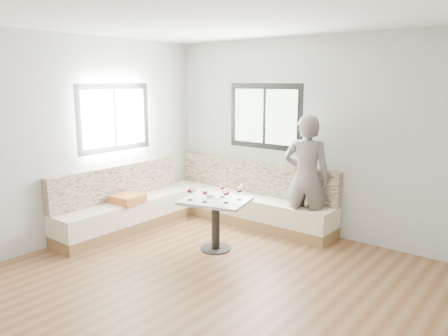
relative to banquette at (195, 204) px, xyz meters
The scene contains 10 objects.
room 2.42m from the banquette, 45.75° to the right, with size 5.01×5.01×2.81m.
banquette is the anchor object (origin of this frame).
table 1.07m from the banquette, 32.53° to the right, with size 0.96×0.83×0.68m.
person 1.77m from the banquette, 19.47° to the left, with size 0.64×0.42×1.74m, color slate.
olive_ramekin 0.99m from the banquette, 34.53° to the right, with size 0.11×0.11×0.05m.
wine_glass_a 1.14m from the banquette, 50.61° to the right, with size 0.09×0.09×0.21m.
wine_glass_b 1.25m from the banquette, 41.03° to the right, with size 0.09×0.09×0.21m.
wine_glass_c 1.35m from the banquette, 29.02° to the right, with size 0.09×0.09×0.21m.
wine_glass_d 1.09m from the banquette, 25.27° to the right, with size 0.09×0.09×0.21m.
wine_glass_e 1.30m from the banquette, 18.88° to the right, with size 0.09×0.09×0.21m.
Camera 1 is at (2.77, -3.12, 2.18)m, focal length 35.00 mm.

